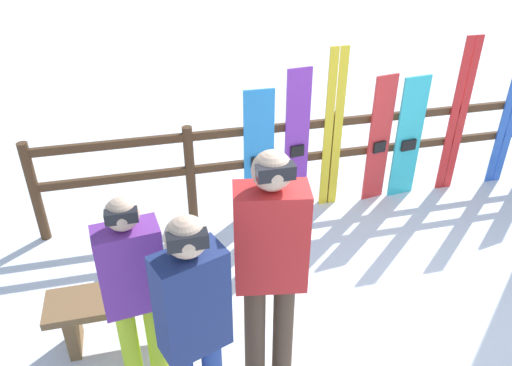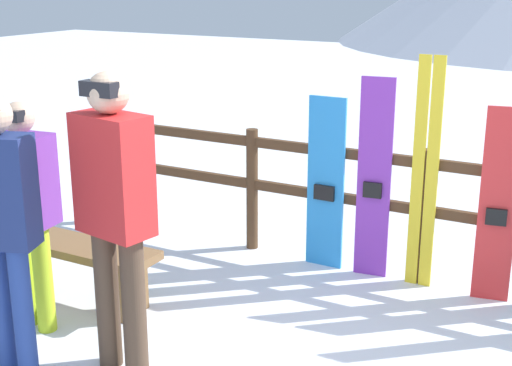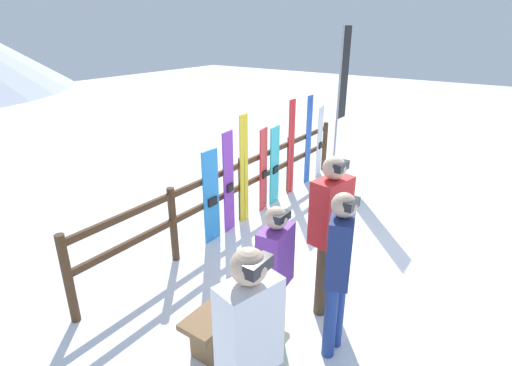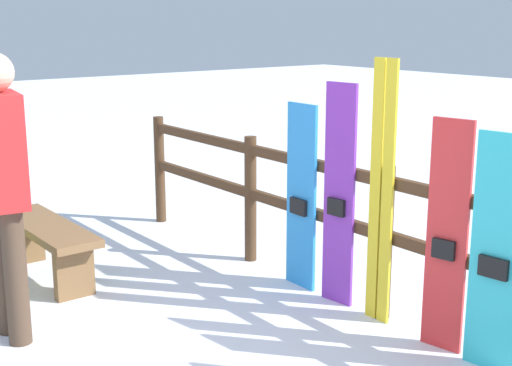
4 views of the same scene
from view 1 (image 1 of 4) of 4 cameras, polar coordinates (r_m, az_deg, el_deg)
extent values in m
plane|color=white|center=(4.36, 17.04, -15.22)|extent=(40.00, 40.00, 0.00)
cylinder|color=#4C331E|center=(5.21, -23.96, -1.04)|extent=(0.10, 0.10, 1.06)
cylinder|color=#4C331E|center=(5.10, -7.50, 0.94)|extent=(0.10, 0.10, 1.06)
cylinder|color=#4C331E|center=(5.42, 8.30, 2.77)|extent=(0.10, 0.10, 1.06)
cylinder|color=#4C331E|center=(6.10, 21.50, 4.14)|extent=(0.10, 0.10, 1.06)
cube|color=#4C331E|center=(5.40, 8.34, 3.27)|extent=(5.96, 0.05, 0.08)
cube|color=#4C331E|center=(5.24, 8.64, 6.86)|extent=(5.96, 0.05, 0.08)
cube|color=brown|center=(3.92, -13.64, -12.34)|extent=(1.29, 0.36, 0.06)
cube|color=brown|center=(4.13, -20.19, -15.29)|extent=(0.08, 0.29, 0.39)
cube|color=brown|center=(4.08, -6.27, -13.81)|extent=(0.08, 0.29, 0.39)
cylinder|color=#4C3828|center=(3.53, -0.13, -16.73)|extent=(0.14, 0.14, 0.88)
cylinder|color=#4C3828|center=(3.57, 3.11, -16.16)|extent=(0.14, 0.14, 0.88)
cube|color=red|center=(3.02, 1.70, -6.28)|extent=(0.48, 0.32, 0.69)
sphere|color=#D8B293|center=(2.77, 1.85, 1.43)|extent=(0.24, 0.24, 0.24)
cube|color=black|center=(2.69, 2.25, 1.26)|extent=(0.21, 0.08, 0.08)
cylinder|color=#B7D826|center=(3.63, -14.17, -17.71)|extent=(0.12, 0.12, 0.75)
cylinder|color=#B7D826|center=(3.63, -11.30, -17.41)|extent=(0.12, 0.12, 0.75)
cube|color=#723399|center=(3.17, -14.12, -9.40)|extent=(0.41, 0.26, 0.59)
sphere|color=#D8B293|center=(2.94, -15.09, -3.42)|extent=(0.20, 0.20, 0.20)
cube|color=black|center=(2.87, -15.14, -3.67)|extent=(0.18, 0.07, 0.07)
cube|color=navy|center=(2.75, -7.33, -13.37)|extent=(0.42, 0.32, 0.65)
sphere|color=#D8B293|center=(2.47, -7.99, -6.10)|extent=(0.22, 0.22, 0.22)
cube|color=black|center=(2.40, -7.85, -6.50)|extent=(0.20, 0.08, 0.08)
cube|color=#288CE0|center=(5.08, 0.32, 3.22)|extent=(0.31, 0.03, 1.40)
cube|color=black|center=(5.08, 0.39, 2.39)|extent=(0.17, 0.03, 0.12)
cube|color=purple|center=(5.14, 4.68, 4.59)|extent=(0.26, 0.05, 1.58)
cube|color=black|center=(5.15, 4.73, 3.67)|extent=(0.15, 0.05, 0.12)
cube|color=yellow|center=(5.21, 8.26, 5.84)|extent=(0.09, 0.02, 1.76)
cube|color=yellow|center=(5.24, 9.33, 5.94)|extent=(0.09, 0.02, 1.76)
cube|color=red|center=(5.51, 13.90, 4.80)|extent=(0.26, 0.07, 1.43)
cube|color=black|center=(5.51, 13.93, 4.01)|extent=(0.15, 0.05, 0.12)
cube|color=#2DBFCC|center=(5.67, 17.02, 4.90)|extent=(0.32, 0.06, 1.39)
cube|color=black|center=(5.68, 17.04, 4.16)|extent=(0.18, 0.05, 0.12)
cube|color=red|center=(5.87, 21.64, 6.95)|extent=(0.09, 0.02, 1.77)
cube|color=red|center=(5.93, 22.49, 7.00)|extent=(0.09, 0.02, 1.77)
cube|color=blue|center=(6.26, 26.71, 7.16)|extent=(0.09, 0.02, 1.75)
camera|label=2|loc=(3.35, 81.99, -9.81)|focal=50.00mm
camera|label=3|loc=(2.93, -87.50, 0.65)|focal=28.00mm
camera|label=4|loc=(5.15, 62.99, 2.02)|focal=50.00mm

